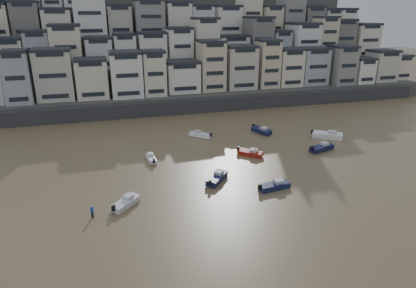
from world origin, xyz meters
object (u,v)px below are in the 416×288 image
object	(u,v)px
boat_j	(126,202)
boat_d	(322,147)
boat_i	(261,130)
person_pink	(255,153)
boat_f	(151,158)
boat_h	(200,134)
boat_e	(250,152)
boat_c	(217,177)
person_blue	(92,211)
boat_a	(274,185)
boat_g	(327,134)

from	to	relation	value
boat_j	boat_d	size ratio (longest dim) A/B	0.89
boat_i	person_pink	size ratio (longest dim) A/B	3.16
boat_f	boat_h	world-z (taller)	boat_h
boat_e	person_pink	world-z (taller)	person_pink
boat_c	boat_i	world-z (taller)	boat_c
boat_j	boat_h	world-z (taller)	boat_h
boat_e	boat_i	bearing A→B (deg)	102.17
boat_e	person_blue	xyz separation A→B (m)	(-27.81, -14.34, 0.17)
boat_f	boat_a	size ratio (longest dim) A/B	0.81
boat_d	person_pink	world-z (taller)	person_pink
boat_a	person_blue	xyz separation A→B (m)	(-26.16, -0.80, 0.14)
boat_c	person_pink	bearing A→B (deg)	-10.96
boat_j	boat_d	xyz separation A→B (m)	(37.56, 11.31, 0.09)
boat_c	person_pink	world-z (taller)	person_pink
boat_d	boat_f	bearing A→B (deg)	155.81
boat_h	boat_d	bearing A→B (deg)	-171.68
boat_j	person_blue	size ratio (longest dim) A/B	2.91
boat_c	boat_d	bearing A→B (deg)	-32.33
boat_g	boat_h	distance (m)	26.55
boat_a	boat_d	size ratio (longest dim) A/B	0.93
boat_i	boat_h	world-z (taller)	boat_i
boat_i	boat_d	size ratio (longest dim) A/B	0.96
boat_i	boat_h	xyz separation A→B (m)	(-13.50, 1.10, -0.03)
boat_h	boat_a	bearing A→B (deg)	142.83
person_blue	boat_f	bearing A→B (deg)	59.42
person_blue	boat_a	bearing A→B (deg)	1.76
boat_f	person_pink	world-z (taller)	person_pink
boat_e	boat_g	xyz separation A→B (m)	(19.22, 4.71, 0.20)
boat_c	boat_d	distance (m)	24.35
boat_a	boat_d	bearing A→B (deg)	30.01
person_blue	boat_g	bearing A→B (deg)	22.05
boat_a	person_pink	distance (m)	12.85
boat_d	boat_h	bearing A→B (deg)	127.76
boat_c	boat_g	size ratio (longest dim) A/B	0.86
boat_f	boat_i	bearing A→B (deg)	-74.49
boat_h	boat_j	bearing A→B (deg)	98.98
boat_e	person_pink	xyz separation A→B (m)	(0.51, -0.87, 0.17)
boat_a	boat_e	bearing A→B (deg)	75.31
boat_f	person_blue	distance (m)	19.64
boat_a	boat_e	distance (m)	13.64
boat_g	boat_i	distance (m)	13.71
boat_c	boat_g	bearing A→B (deg)	-24.59
boat_e	person_blue	distance (m)	31.29
person_pink	boat_d	bearing A→B (deg)	-1.86
boat_h	boat_d	distance (m)	24.64
boat_i	boat_d	world-z (taller)	boat_d
person_blue	boat_e	bearing A→B (deg)	27.28
boat_e	boat_g	bearing A→B (deg)	58.36
boat_a	boat_j	size ratio (longest dim) A/B	1.05
boat_e	boat_i	xyz separation A→B (m)	(7.44, 11.71, 0.05)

